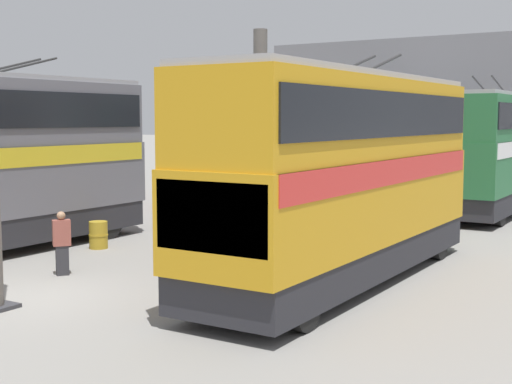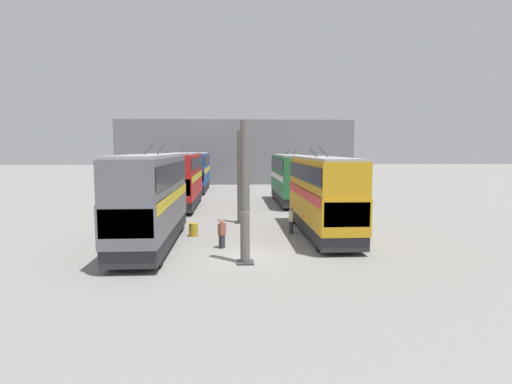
{
  "view_description": "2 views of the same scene",
  "coord_description": "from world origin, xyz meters",
  "px_view_note": "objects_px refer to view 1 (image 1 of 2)",
  "views": [
    {
      "loc": [
        -10.12,
        -11.94,
        3.83
      ],
      "look_at": [
        8.43,
        -0.43,
        1.57
      ],
      "focal_mm": 50.0,
      "sensor_mm": 36.0,
      "label": 1
    },
    {
      "loc": [
        -19.29,
        0.59,
        5.35
      ],
      "look_at": [
        8.04,
        -1.06,
        2.4
      ],
      "focal_mm": 28.0,
      "sensor_mm": 36.0,
      "label": 2
    }
  ],
  "objects_px": {
    "person_by_left_row": "(286,234)",
    "bus_right_mid": "(260,140)",
    "oil_drum": "(98,235)",
    "bus_right_far": "(381,135)",
    "person_aisle_midway": "(62,242)",
    "bus_left_near": "(345,165)",
    "bus_left_far": "(496,146)"
  },
  "relations": [
    {
      "from": "person_by_left_row",
      "to": "bus_left_far",
      "type": "bearing_deg",
      "value": -78.39
    },
    {
      "from": "bus_right_mid",
      "to": "oil_drum",
      "type": "bearing_deg",
      "value": -170.79
    },
    {
      "from": "person_by_left_row",
      "to": "bus_right_far",
      "type": "bearing_deg",
      "value": -53.73
    },
    {
      "from": "bus_left_near",
      "to": "bus_left_far",
      "type": "distance_m",
      "value": 14.46
    },
    {
      "from": "oil_drum",
      "to": "bus_right_mid",
      "type": "bearing_deg",
      "value": 9.21
    },
    {
      "from": "bus_left_near",
      "to": "person_by_left_row",
      "type": "height_order",
      "value": "bus_left_near"
    },
    {
      "from": "bus_left_near",
      "to": "person_aisle_midway",
      "type": "distance_m",
      "value": 7.12
    },
    {
      "from": "bus_right_far",
      "to": "oil_drum",
      "type": "height_order",
      "value": "bus_right_far"
    },
    {
      "from": "bus_left_near",
      "to": "oil_drum",
      "type": "height_order",
      "value": "bus_left_near"
    },
    {
      "from": "bus_left_far",
      "to": "bus_right_mid",
      "type": "height_order",
      "value": "bus_right_mid"
    },
    {
      "from": "bus_left_near",
      "to": "bus_left_far",
      "type": "height_order",
      "value": "bus_left_near"
    },
    {
      "from": "bus_right_far",
      "to": "bus_left_near",
      "type": "bearing_deg",
      "value": -159.71
    },
    {
      "from": "bus_left_far",
      "to": "person_by_left_row",
      "type": "bearing_deg",
      "value": 172.42
    },
    {
      "from": "person_by_left_row",
      "to": "oil_drum",
      "type": "relative_size",
      "value": 2.11
    },
    {
      "from": "bus_right_mid",
      "to": "bus_right_far",
      "type": "distance_m",
      "value": 14.51
    },
    {
      "from": "bus_right_mid",
      "to": "person_by_left_row",
      "type": "distance_m",
      "value": 14.64
    },
    {
      "from": "bus_right_far",
      "to": "person_by_left_row",
      "type": "xyz_separation_m",
      "value": [
        -26.51,
        -8.14,
        -1.9
      ]
    },
    {
      "from": "bus_right_mid",
      "to": "bus_right_far",
      "type": "relative_size",
      "value": 0.99
    },
    {
      "from": "person_aisle_midway",
      "to": "oil_drum",
      "type": "bearing_deg",
      "value": -23.53
    },
    {
      "from": "bus_left_far",
      "to": "person_by_left_row",
      "type": "xyz_separation_m",
      "value": [
        -13.93,
        1.85,
        -1.84
      ]
    },
    {
      "from": "bus_right_mid",
      "to": "oil_drum",
      "type": "height_order",
      "value": "bus_right_mid"
    },
    {
      "from": "bus_left_far",
      "to": "bus_right_mid",
      "type": "relative_size",
      "value": 0.96
    },
    {
      "from": "bus_right_mid",
      "to": "person_aisle_midway",
      "type": "distance_m",
      "value": 16.13
    },
    {
      "from": "bus_right_mid",
      "to": "person_by_left_row",
      "type": "xyz_separation_m",
      "value": [
        -12.0,
        -8.14,
        -1.96
      ]
    },
    {
      "from": "bus_left_far",
      "to": "bus_right_mid",
      "type": "bearing_deg",
      "value": 100.91
    },
    {
      "from": "bus_right_far",
      "to": "person_aisle_midway",
      "type": "bearing_deg",
      "value": -172.71
    },
    {
      "from": "bus_right_far",
      "to": "person_by_left_row",
      "type": "height_order",
      "value": "bus_right_far"
    },
    {
      "from": "bus_right_mid",
      "to": "oil_drum",
      "type": "distance_m",
      "value": 12.82
    },
    {
      "from": "person_by_left_row",
      "to": "bus_right_mid",
      "type": "bearing_deg",
      "value": -36.65
    },
    {
      "from": "person_aisle_midway",
      "to": "bus_left_near",
      "type": "bearing_deg",
      "value": -117.99
    },
    {
      "from": "bus_right_mid",
      "to": "bus_right_far",
      "type": "xyz_separation_m",
      "value": [
        14.51,
        0.0,
        -0.06
      ]
    },
    {
      "from": "bus_right_mid",
      "to": "bus_left_near",
      "type": "bearing_deg",
      "value": -141.42
    }
  ]
}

